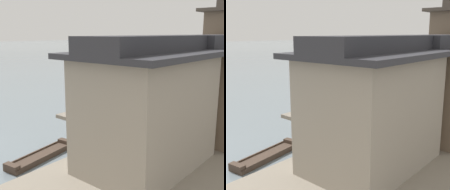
{
  "view_description": "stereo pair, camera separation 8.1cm",
  "coord_description": "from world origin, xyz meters",
  "views": [
    {
      "loc": [
        18.3,
        -5.84,
        6.92
      ],
      "look_at": [
        2.7,
        12.33,
        1.77
      ],
      "focal_mm": 46.68,
      "sensor_mm": 36.0,
      "label": 1
    },
    {
      "loc": [
        18.36,
        -5.79,
        6.92
      ],
      "look_at": [
        2.7,
        12.33,
        1.77
      ],
      "focal_mm": 46.68,
      "sensor_mm": 36.0,
      "label": 2
    }
  ],
  "objects": [
    {
      "name": "boat_upstream_distant",
      "position": [
        1.66,
        36.49,
        0.12
      ],
      "size": [
        3.42,
        4.45,
        0.37
      ],
      "color": "brown",
      "rests_on": "ground"
    },
    {
      "name": "boat_moored_second",
      "position": [
        5.35,
        3.15,
        0.15
      ],
      "size": [
        1.67,
        4.51,
        0.44
      ],
      "color": "#423328",
      "rests_on": "ground"
    },
    {
      "name": "boat_moored_third",
      "position": [
        5.44,
        24.94,
        0.17
      ],
      "size": [
        1.64,
        4.64,
        0.5
      ],
      "color": "brown",
      "rests_on": "ground"
    },
    {
      "name": "boat_moored_far",
      "position": [
        5.15,
        14.1,
        0.18
      ],
      "size": [
        1.16,
        3.58,
        0.52
      ],
      "color": "#33281E",
      "rests_on": "ground"
    },
    {
      "name": "house_waterfront_second",
      "position": [
        11.22,
        12.0,
        3.65
      ],
      "size": [
        5.8,
        6.77,
        6.14
      ],
      "color": "#75604C",
      "rests_on": "riverbank_right"
    },
    {
      "name": "house_waterfront_nearest",
      "position": [
        10.98,
        5.25,
        3.65
      ],
      "size": [
        5.33,
        7.31,
        6.14
      ],
      "color": "gray",
      "rests_on": "riverbank_right"
    }
  ]
}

